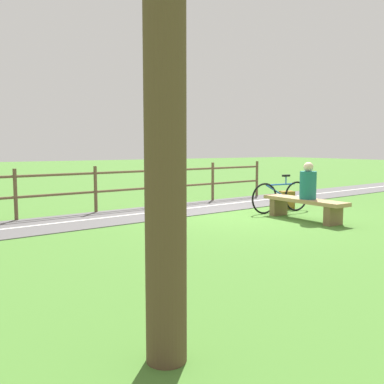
{
  "coord_description": "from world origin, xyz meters",
  "views": [
    {
      "loc": [
        -7.94,
        6.43,
        1.61
      ],
      "look_at": [
        -0.71,
        1.84,
        0.71
      ],
      "focal_mm": 40.96,
      "sensor_mm": 36.0,
      "label": 1
    }
  ],
  "objects": [
    {
      "name": "paved_path",
      "position": [
        1.15,
        4.0,
        0.01
      ],
      "size": [
        5.92,
        36.0,
        0.02
      ],
      "primitive_type": "cube",
      "rotation": [
        0.0,
        0.0,
        0.11
      ],
      "color": "#565454",
      "rests_on": "ground_plane"
    },
    {
      "name": "tree_far_right",
      "position": [
        -5.22,
        4.9,
        2.03
      ],
      "size": [
        0.78,
        1.2,
        4.72
      ],
      "color": "brown",
      "rests_on": "ground_plane"
    },
    {
      "name": "ground_plane",
      "position": [
        0.0,
        0.0,
        0.0
      ],
      "size": [
        80.0,
        80.0,
        0.0
      ],
      "primitive_type": "plane",
      "color": "#477A2D"
    },
    {
      "name": "bicycle",
      "position": [
        -0.17,
        -1.06,
        0.39
      ],
      "size": [
        0.15,
        1.74,
        0.92
      ],
      "rotation": [
        0.0,
        0.0,
        1.51
      ],
      "color": "black",
      "rests_on": "ground_plane"
    },
    {
      "name": "person_seated",
      "position": [
        -1.33,
        -0.73,
        0.81
      ],
      "size": [
        0.36,
        0.36,
        0.8
      ],
      "rotation": [
        0.0,
        0.0,
        0.03
      ],
      "color": "#1E6B66",
      "rests_on": "bench"
    },
    {
      "name": "bench",
      "position": [
        -1.24,
        -0.73,
        0.34
      ],
      "size": [
        2.08,
        0.53,
        0.47
      ],
      "rotation": [
        0.0,
        0.0,
        0.03
      ],
      "color": "#A88456",
      "rests_on": "ground_plane"
    },
    {
      "name": "backpack",
      "position": [
        0.21,
        -1.64,
        0.23
      ],
      "size": [
        0.37,
        0.41,
        0.46
      ],
      "rotation": [
        0.0,
        0.0,
        1.22
      ],
      "color": "olive",
      "rests_on": "ground_plane"
    },
    {
      "name": "path_centre_line",
      "position": [
        1.15,
        4.0,
        0.02
      ],
      "size": [
        3.63,
        31.82,
        0.0
      ],
      "primitive_type": "cube",
      "rotation": [
        0.0,
        0.0,
        0.11
      ],
      "color": "silver",
      "rests_on": "paved_path"
    },
    {
      "name": "fence_roadside",
      "position": [
        2.21,
        2.76,
        0.67
      ],
      "size": [
        1.23,
        11.28,
        1.13
      ],
      "rotation": [
        0.0,
        0.0,
        1.67
      ],
      "color": "brown",
      "rests_on": "ground_plane"
    }
  ]
}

